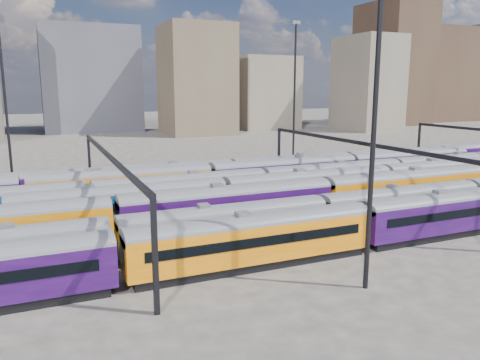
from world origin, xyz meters
name	(u,v)px	position (x,y,z in m)	size (l,w,h in m)	color
ground	(283,210)	(0.00, 0.00, 0.00)	(500.00, 500.00, 0.00)	#3D3934
rake_0	(362,220)	(-0.05, -15.00, 2.77)	(128.29, 3.13, 5.27)	black
rake_1	(400,201)	(8.78, -10.00, 2.57)	(139.47, 2.91, 4.90)	black
rake_2	(229,203)	(-8.91, -5.00, 2.96)	(114.09, 3.34, 5.64)	black
rake_3	(383,178)	(14.90, 0.00, 2.90)	(134.32, 3.27, 5.53)	black
rake_4	(333,175)	(10.44, 5.00, 2.76)	(149.10, 3.11, 5.25)	black
rake_5	(123,182)	(-17.04, 10.00, 2.93)	(112.81, 3.30, 5.58)	black
rake_6	(292,165)	(9.73, 15.00, 2.63)	(101.66, 2.98, 5.01)	black
gantry_1	(108,165)	(-20.00, 0.00, 6.79)	(0.35, 40.35, 8.03)	black
gantry_2	(354,150)	(10.00, 0.00, 6.79)	(0.35, 40.35, 8.03)	black
mast_1	(4,92)	(-30.00, 22.00, 13.97)	(1.40, 0.50, 25.60)	black
mast_2	(376,94)	(-5.00, -22.00, 13.97)	(1.40, 0.50, 25.60)	black
mast_3	(295,91)	(15.00, 24.00, 13.97)	(1.40, 0.50, 25.60)	black
skyline	(388,72)	(104.75, 105.73, 20.83)	(399.22, 60.48, 50.03)	#665B4C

